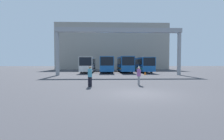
# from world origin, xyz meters

# --- Properties ---
(ground_plane) EXTENTS (200.00, 200.00, 0.00)m
(ground_plane) POSITION_xyz_m (0.00, 0.00, 0.00)
(ground_plane) COLOR #38383D
(building_backdrop) EXTENTS (34.40, 12.00, 14.02)m
(building_backdrop) POSITION_xyz_m (0.00, 47.16, 7.01)
(building_backdrop) COLOR gray
(building_backdrop) RESTS_ON ground
(overhead_gantry) EXTENTS (20.26, 0.80, 7.57)m
(overhead_gantry) POSITION_xyz_m (0.00, 17.08, 6.07)
(overhead_gantry) COLOR gray
(overhead_gantry) RESTS_ON ground
(bus_slot_0) EXTENTS (2.47, 10.23, 3.11)m
(bus_slot_0) POSITION_xyz_m (-5.79, 25.49, 1.79)
(bus_slot_0) COLOR silver
(bus_slot_0) RESTS_ON ground
(bus_slot_1) EXTENTS (2.60, 12.27, 3.18)m
(bus_slot_1) POSITION_xyz_m (-1.93, 26.51, 1.84)
(bus_slot_1) COLOR #1959A5
(bus_slot_1) RESTS_ON ground
(bus_slot_2) EXTENTS (2.51, 10.57, 3.23)m
(bus_slot_2) POSITION_xyz_m (1.93, 25.66, 1.86)
(bus_slot_2) COLOR #1959A5
(bus_slot_2) RESTS_ON ground
(bus_slot_3) EXTENTS (2.44, 11.30, 3.06)m
(bus_slot_3) POSITION_xyz_m (5.79, 26.03, 1.76)
(bus_slot_3) COLOR #1959A5
(bus_slot_3) RESTS_ON ground
(pedestrian_far_center) EXTENTS (0.35, 0.35, 1.70)m
(pedestrian_far_center) POSITION_xyz_m (-3.53, 3.51, 0.90)
(pedestrian_far_center) COLOR black
(pedestrian_far_center) RESTS_ON ground
(pedestrian_near_center) EXTENTS (0.34, 0.34, 1.65)m
(pedestrian_near_center) POSITION_xyz_m (0.75, 4.42, 0.88)
(pedestrian_near_center) COLOR gray
(pedestrian_near_center) RESTS_ON ground
(traffic_cone) EXTENTS (0.42, 0.42, 0.59)m
(traffic_cone) POSITION_xyz_m (4.39, 17.68, 0.29)
(traffic_cone) COLOR orange
(traffic_cone) RESTS_ON ground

